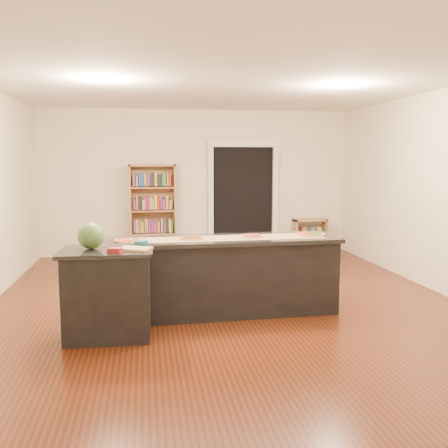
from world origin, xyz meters
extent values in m
cube|color=beige|center=(0.00, 0.00, 1.40)|extent=(6.00, 7.00, 2.80)
cube|color=#4B1F0D|center=(0.00, 0.00, 0.00)|extent=(6.00, 7.00, 0.01)
cube|color=white|center=(0.00, 0.00, 2.80)|extent=(6.00, 7.00, 0.01)
cube|color=black|center=(0.90, 3.48, 1.05)|extent=(1.20, 0.02, 2.10)
cube|color=silver|center=(0.25, 3.44, 1.05)|extent=(0.10, 0.08, 2.10)
cube|color=silver|center=(1.55, 3.44, 1.05)|extent=(0.10, 0.08, 2.10)
cube|color=silver|center=(0.90, 3.44, 2.15)|extent=(1.40, 0.08, 0.12)
cube|color=black|center=(-0.12, -0.45, 0.43)|extent=(2.70, 0.68, 0.87)
cube|color=black|center=(-0.12, -0.45, 0.89)|extent=(2.78, 0.75, 0.05)
cube|color=black|center=(-1.42, -1.07, 0.44)|extent=(0.86, 0.61, 0.89)
cube|color=black|center=(-1.42, -1.07, 0.91)|extent=(0.94, 0.69, 0.04)
cube|color=tan|center=(-0.88, 3.29, 0.88)|extent=(0.88, 0.31, 1.76)
cube|color=tan|center=(2.24, 3.31, 0.33)|extent=(0.66, 0.28, 0.66)
cylinder|color=#61A5D8|center=(-0.05, 3.10, 0.18)|extent=(0.25, 0.25, 0.36)
cube|color=olive|center=(-0.12, -0.48, 0.92)|extent=(2.43, 0.51, 0.00)
sphere|color=#144214|center=(-1.58, -1.02, 1.07)|extent=(0.27, 0.27, 0.27)
cube|color=tan|center=(-1.14, -1.15, 0.94)|extent=(0.38, 0.33, 0.02)
cube|color=maroon|center=(-1.33, -1.27, 0.95)|extent=(0.15, 0.13, 0.05)
cylinder|color=#195966|center=(-1.07, -0.92, 0.96)|extent=(0.15, 0.15, 0.06)
cylinder|color=#C1854A|center=(-1.23, -0.51, 0.93)|extent=(0.32, 0.32, 0.02)
cylinder|color=#A5190C|center=(-1.23, -0.51, 0.94)|extent=(0.27, 0.27, 0.00)
cylinder|color=#C1854A|center=(-0.49, -0.47, 0.93)|extent=(0.30, 0.30, 0.02)
cylinder|color=#A5190C|center=(-0.49, -0.47, 0.94)|extent=(0.24, 0.24, 0.00)
cylinder|color=#C1854A|center=(0.25, -0.42, 0.93)|extent=(0.28, 0.28, 0.02)
cylinder|color=#A5190C|center=(0.25, -0.42, 0.94)|extent=(0.23, 0.23, 0.00)
cylinder|color=#C1854A|center=(0.99, -0.40, 0.93)|extent=(0.32, 0.32, 0.02)
cylinder|color=#A5190C|center=(0.99, -0.40, 0.94)|extent=(0.26, 0.26, 0.00)
camera|label=1|loc=(-1.02, -6.23, 1.84)|focal=40.00mm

